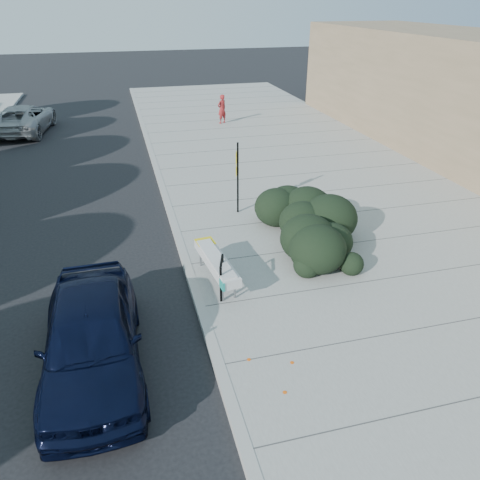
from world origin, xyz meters
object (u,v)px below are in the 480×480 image
object	(u,v)px
bike_rack	(222,274)
sedan_navy	(92,336)
suv_silver	(24,119)
bench	(216,262)
sign_post	(237,173)
pedestrian	(222,109)

from	to	relation	value
bike_rack	sedan_navy	bearing A→B (deg)	-133.29
bike_rack	suv_silver	bearing A→B (deg)	127.56
bench	sign_post	world-z (taller)	sign_post
bench	sign_post	distance (m)	4.38
sign_post	pedestrian	world-z (taller)	sign_post
sedan_navy	suv_silver	size ratio (longest dim) A/B	0.87
bike_rack	pedestrian	distance (m)	17.19
bike_rack	sign_post	xyz separation A→B (m)	(1.57, 4.61, 0.78)
sedan_navy	bike_rack	bearing A→B (deg)	29.57
bike_rack	suv_silver	size ratio (longest dim) A/B	0.18
bench	pedestrian	world-z (taller)	pedestrian
sign_post	sedan_navy	xyz separation A→B (m)	(-4.50, -6.29, -0.72)
suv_silver	pedestrian	world-z (taller)	pedestrian
bench	sedan_navy	distance (m)	3.72
bike_rack	pedestrian	world-z (taller)	pedestrian
pedestrian	sedan_navy	bearing A→B (deg)	39.73
bench	suv_silver	xyz separation A→B (m)	(-6.79, 17.43, 0.03)
sign_post	bike_rack	bearing A→B (deg)	-90.32
bike_rack	sedan_navy	size ratio (longest dim) A/B	0.21
bench	pedestrian	bearing A→B (deg)	69.96
bench	sedan_navy	bearing A→B (deg)	-148.87
sedan_navy	pedestrian	world-z (taller)	pedestrian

